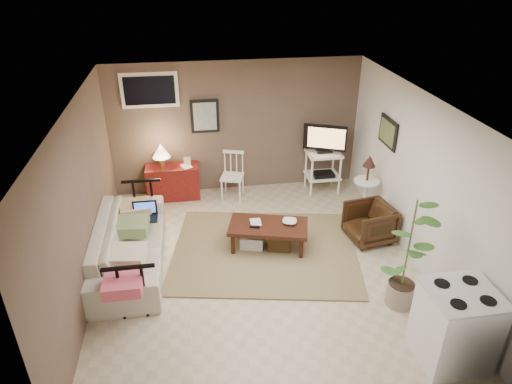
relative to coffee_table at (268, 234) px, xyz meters
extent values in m
plane|color=#C1B293|center=(-0.21, -0.40, -0.25)|extent=(5.00, 5.00, 0.00)
cube|color=black|center=(-0.76, 2.08, 1.20)|extent=(0.50, 0.03, 0.60)
cube|color=black|center=(2.01, 0.65, 1.27)|extent=(0.03, 0.60, 0.45)
cube|color=white|center=(-1.66, 2.08, 1.70)|extent=(0.96, 0.03, 0.60)
cube|color=#8F7B53|center=(-0.06, -0.08, -0.23)|extent=(3.09, 2.65, 0.03)
cube|color=#3B1910|center=(0.01, 0.00, 0.14)|extent=(1.28, 0.88, 0.06)
cylinder|color=#3B1910|center=(-0.54, -0.09, -0.06)|extent=(0.06, 0.06, 0.37)
cylinder|color=#3B1910|center=(0.44, -0.35, -0.06)|extent=(0.06, 0.06, 0.37)
cylinder|color=#3B1910|center=(-0.42, 0.34, -0.06)|extent=(0.06, 0.06, 0.37)
cylinder|color=#3B1910|center=(0.55, 0.08, -0.06)|extent=(0.06, 0.06, 0.37)
cube|color=black|center=(-0.20, -0.05, 0.19)|extent=(0.15, 0.08, 0.02)
cube|color=#4A311A|center=(0.18, -0.05, -0.11)|extent=(0.40, 0.37, 0.25)
cube|color=silver|center=(-0.23, 0.06, -0.13)|extent=(0.40, 0.37, 0.21)
imported|color=beige|center=(-2.01, -0.07, 0.21)|extent=(0.68, 2.33, 0.91)
cube|color=black|center=(-1.79, 0.27, 0.28)|extent=(0.36, 0.25, 0.02)
cube|color=black|center=(-1.79, 0.40, 0.40)|extent=(0.36, 0.02, 0.22)
cube|color=blue|center=(-1.79, 0.39, 0.40)|extent=(0.30, 0.00, 0.18)
cube|color=maroon|center=(-1.41, 1.87, 0.07)|extent=(0.93, 0.42, 0.62)
cylinder|color=#B39B44|center=(-1.56, 1.83, 0.48)|extent=(0.10, 0.10, 0.21)
cone|color=#FFD5B7|center=(-1.56, 1.83, 0.71)|extent=(0.31, 0.31, 0.25)
cube|color=tan|center=(-1.13, 1.89, 0.45)|extent=(0.12, 0.02, 0.16)
cube|color=white|center=(-0.34, 1.73, 0.16)|extent=(0.48, 0.48, 0.04)
cylinder|color=white|center=(-0.55, 1.62, -0.05)|extent=(0.03, 0.03, 0.38)
cylinder|color=white|center=(-0.23, 1.52, -0.05)|extent=(0.03, 0.03, 0.38)
cylinder|color=white|center=(-0.45, 1.93, -0.05)|extent=(0.03, 0.03, 0.38)
cylinder|color=white|center=(-0.14, 1.83, -0.05)|extent=(0.03, 0.03, 0.38)
cube|color=white|center=(-0.29, 1.89, 0.58)|extent=(0.38, 0.15, 0.05)
cube|color=white|center=(1.34, 1.72, 0.51)|extent=(0.61, 0.50, 0.04)
cube|color=white|center=(1.34, 1.72, 0.06)|extent=(0.61, 0.50, 0.03)
cylinder|color=white|center=(1.08, 1.51, 0.14)|extent=(0.04, 0.04, 0.77)
cylinder|color=white|center=(1.61, 1.51, 0.14)|extent=(0.04, 0.04, 0.77)
cylinder|color=white|center=(1.08, 1.93, 0.14)|extent=(0.04, 0.04, 0.77)
cylinder|color=white|center=(1.61, 1.93, 0.14)|extent=(0.04, 0.04, 0.77)
cube|color=black|center=(1.34, 1.72, 0.56)|extent=(0.28, 0.15, 0.03)
cube|color=black|center=(1.34, 1.72, 0.81)|extent=(0.73, 0.36, 0.46)
cube|color=tan|center=(1.34, 1.72, 0.81)|extent=(0.61, 0.27, 0.38)
cube|color=black|center=(1.34, 1.66, 0.09)|extent=(0.39, 0.28, 0.11)
cylinder|color=white|center=(1.79, 0.70, -0.23)|extent=(0.29, 0.29, 0.03)
cylinder|color=white|center=(1.79, 0.70, 0.09)|extent=(0.06, 0.06, 0.63)
cylinder|color=white|center=(1.79, 0.70, 0.41)|extent=(0.42, 0.42, 0.03)
cylinder|color=black|center=(1.79, 0.70, 0.57)|extent=(0.04, 0.04, 0.27)
cone|color=#321C14|center=(1.79, 0.70, 0.78)|extent=(0.21, 0.21, 0.19)
imported|color=black|center=(1.60, 0.00, 0.08)|extent=(0.69, 0.72, 0.66)
cylinder|color=gray|center=(1.45, -1.47, -0.09)|extent=(0.35, 0.35, 0.31)
cylinder|color=#4C602D|center=(1.45, -1.47, 0.67)|extent=(0.02, 0.02, 1.21)
cube|color=white|center=(1.61, -2.39, 0.21)|extent=(0.70, 0.65, 0.90)
cube|color=silver|center=(1.61, -2.39, 0.67)|extent=(0.72, 0.67, 0.03)
cylinder|color=black|center=(1.45, -2.55, 0.69)|extent=(0.16, 0.16, 0.01)
cylinder|color=black|center=(1.77, -2.55, 0.69)|extent=(0.16, 0.16, 0.01)
cylinder|color=black|center=(1.45, -2.23, 0.69)|extent=(0.16, 0.16, 0.01)
cylinder|color=black|center=(1.77, -2.23, 0.69)|extent=(0.16, 0.16, 0.01)
imported|color=#3B1910|center=(0.33, -0.01, 0.28)|extent=(0.22, 0.11, 0.21)
imported|color=#3B1910|center=(-0.25, 0.09, 0.28)|extent=(0.16, 0.02, 0.22)
imported|color=#3B1910|center=(-1.22, 1.77, 0.49)|extent=(0.16, 0.08, 0.22)
camera|label=1|loc=(-1.06, -5.66, 3.78)|focal=32.00mm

